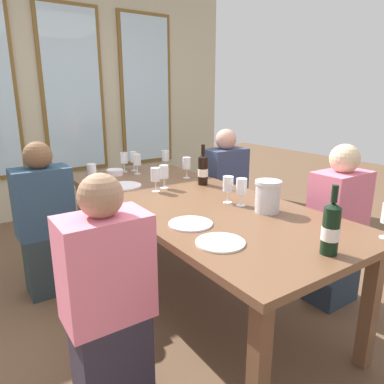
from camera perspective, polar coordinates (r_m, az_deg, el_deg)
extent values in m
plane|color=brown|center=(2.71, -0.40, -16.17)|extent=(12.00, 12.00, 0.00)
cube|color=#BFB797|center=(4.58, -18.60, 15.07)|extent=(4.19, 0.06, 2.90)
cube|color=brown|center=(4.53, -18.44, 15.09)|extent=(0.72, 0.03, 1.88)
cube|color=silver|center=(4.52, -18.38, 15.09)|extent=(0.64, 0.01, 1.80)
cube|color=brown|center=(4.89, -7.30, 15.70)|extent=(0.72, 0.03, 1.88)
cube|color=silver|center=(4.87, -7.21, 15.70)|extent=(0.64, 0.01, 1.80)
cube|color=brown|center=(2.41, -0.43, -1.44)|extent=(0.99, 2.37, 0.04)
cube|color=brown|center=(1.62, 10.51, -26.32)|extent=(0.07, 0.07, 0.70)
cube|color=brown|center=(2.16, 26.43, -16.08)|extent=(0.07, 0.07, 0.70)
cube|color=brown|center=(3.31, -16.88, -4.10)|extent=(0.07, 0.07, 0.70)
cube|color=brown|center=(3.60, -4.78, -1.86)|extent=(0.07, 0.07, 0.70)
cylinder|color=white|center=(2.75, -10.91, 0.98)|extent=(0.27, 0.27, 0.01)
cylinder|color=white|center=(1.70, 4.52, -8.01)|extent=(0.24, 0.24, 0.01)
cylinder|color=white|center=(1.93, -0.24, -5.07)|extent=(0.24, 0.24, 0.01)
cylinder|color=silver|center=(2.15, 11.92, -0.95)|extent=(0.14, 0.14, 0.17)
cylinder|color=silver|center=(2.13, 12.07, 1.51)|extent=(0.16, 0.16, 0.02)
cylinder|color=black|center=(1.67, 21.20, -5.81)|extent=(0.08, 0.08, 0.21)
cone|color=black|center=(1.63, 21.60, -1.92)|extent=(0.08, 0.08, 0.02)
cylinder|color=black|center=(1.62, 21.77, -0.25)|extent=(0.03, 0.03, 0.08)
cylinder|color=white|center=(1.67, 21.17, -6.15)|extent=(0.08, 0.08, 0.06)
cylinder|color=black|center=(2.74, 1.75, 3.34)|extent=(0.07, 0.07, 0.21)
cone|color=black|center=(2.72, 1.77, 5.76)|extent=(0.07, 0.07, 0.02)
cylinder|color=black|center=(2.71, 1.78, 6.79)|extent=(0.03, 0.03, 0.08)
cylinder|color=white|center=(2.74, 1.75, 3.12)|extent=(0.08, 0.08, 0.06)
cylinder|color=white|center=(3.15, -4.90, 3.42)|extent=(0.11, 0.11, 0.05)
cylinder|color=white|center=(3.15, -12.17, 3.10)|extent=(0.14, 0.14, 0.05)
cylinder|color=white|center=(2.80, -15.49, 0.87)|extent=(0.06, 0.06, 0.00)
cylinder|color=white|center=(2.79, -15.55, 1.66)|extent=(0.01, 0.01, 0.07)
cylinder|color=white|center=(2.77, -15.68, 3.36)|extent=(0.07, 0.07, 0.09)
cylinder|color=maroon|center=(2.78, -15.64, 2.81)|extent=(0.06, 0.06, 0.04)
cylinder|color=white|center=(3.30, -9.19, 3.42)|extent=(0.06, 0.06, 0.00)
cylinder|color=white|center=(3.30, -9.22, 4.09)|extent=(0.01, 0.01, 0.07)
cylinder|color=white|center=(3.28, -9.29, 5.54)|extent=(0.07, 0.07, 0.09)
cylinder|color=white|center=(2.27, 7.77, -2.09)|extent=(0.06, 0.06, 0.00)
cylinder|color=white|center=(2.26, 7.81, -1.13)|extent=(0.01, 0.01, 0.07)
cylinder|color=white|center=(2.23, 7.89, 0.96)|extent=(0.07, 0.07, 0.09)
cylinder|color=white|center=(2.31, 5.69, -1.66)|extent=(0.06, 0.06, 0.00)
cylinder|color=white|center=(2.30, 5.71, -0.72)|extent=(0.01, 0.01, 0.07)
cylinder|color=white|center=(2.28, 5.77, 1.33)|extent=(0.07, 0.07, 0.09)
cylinder|color=#590C19|center=(2.29, 5.75, 0.58)|extent=(0.06, 0.06, 0.03)
cylinder|color=white|center=(3.27, -10.65, 3.23)|extent=(0.06, 0.06, 0.00)
cylinder|color=white|center=(3.26, -10.69, 3.91)|extent=(0.01, 0.01, 0.07)
cylinder|color=white|center=(3.25, -10.76, 5.38)|extent=(0.07, 0.07, 0.09)
cylinder|color=white|center=(3.33, -4.20, 3.68)|extent=(0.06, 0.06, 0.00)
cylinder|color=white|center=(3.33, -4.21, 4.35)|extent=(0.01, 0.01, 0.07)
cylinder|color=white|center=(3.31, -4.24, 5.79)|extent=(0.07, 0.07, 0.09)
cylinder|color=white|center=(2.66, -4.43, 0.64)|extent=(0.06, 0.06, 0.00)
cylinder|color=white|center=(2.65, -4.45, 1.47)|extent=(0.01, 0.01, 0.07)
cylinder|color=white|center=(2.63, -4.48, 3.26)|extent=(0.07, 0.07, 0.09)
cylinder|color=white|center=(2.98, -0.86, 2.29)|extent=(0.06, 0.06, 0.00)
cylinder|color=white|center=(2.97, -0.86, 3.03)|extent=(0.01, 0.01, 0.07)
cylinder|color=white|center=(2.95, -0.87, 4.64)|extent=(0.07, 0.07, 0.09)
cylinder|color=beige|center=(2.96, -0.87, 3.96)|extent=(0.06, 0.06, 0.02)
cylinder|color=white|center=(2.58, -5.77, 0.11)|extent=(0.06, 0.06, 0.00)
cylinder|color=white|center=(2.57, -5.79, 0.96)|extent=(0.01, 0.01, 0.07)
cylinder|color=white|center=(2.55, -5.84, 2.82)|extent=(0.07, 0.07, 0.09)
cylinder|color=white|center=(3.17, -8.67, 2.92)|extent=(0.06, 0.06, 0.00)
cylinder|color=white|center=(3.16, -8.70, 3.61)|extent=(0.01, 0.01, 0.07)
cylinder|color=white|center=(3.14, -8.76, 5.13)|extent=(0.07, 0.07, 0.09)
cube|color=#263335|center=(2.86, -21.67, -10.40)|extent=(0.32, 0.24, 0.45)
cube|color=#29445B|center=(2.70, -22.64, -1.45)|extent=(0.38, 0.24, 0.48)
sphere|color=brown|center=(2.63, -23.37, 5.35)|extent=(0.19, 0.19, 0.19)
cube|color=#2D3335|center=(3.48, 5.10, -4.70)|extent=(0.32, 0.24, 0.45)
cube|color=#354060|center=(3.35, 5.28, 2.79)|extent=(0.38, 0.24, 0.48)
sphere|color=tan|center=(3.29, 5.42, 8.33)|extent=(0.19, 0.19, 0.19)
cube|color=#2F2837|center=(1.88, -12.62, -24.40)|extent=(0.32, 0.24, 0.45)
cube|color=pink|center=(1.63, -13.59, -11.69)|extent=(0.38, 0.24, 0.48)
sphere|color=#A07759|center=(1.51, -14.37, -0.61)|extent=(0.19, 0.19, 0.19)
cube|color=#263341|center=(2.74, 21.36, -11.54)|extent=(0.32, 0.24, 0.45)
cube|color=#DF6D88|center=(2.57, 22.36, -2.23)|extent=(0.38, 0.24, 0.48)
sphere|color=beige|center=(2.50, 23.12, 4.90)|extent=(0.19, 0.19, 0.19)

